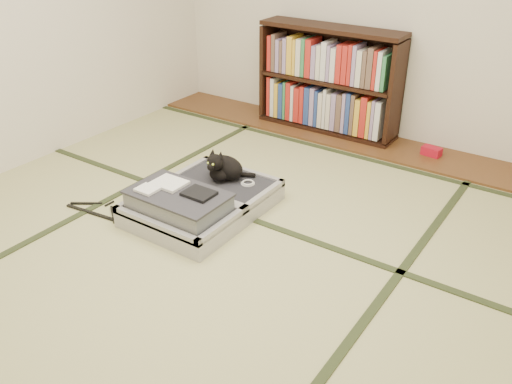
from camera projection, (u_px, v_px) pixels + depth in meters
The scene contains 9 objects.
floor at pixel (216, 249), 3.25m from camera, with size 4.50×4.50×0.00m, color tan.
wood_strip at pixel (358, 140), 4.70m from camera, with size 4.00×0.50×0.02m, color brown.
red_item at pixel (432, 151), 4.39m from camera, with size 0.15×0.09×0.07m, color #B50E23.
tatami_borders at pixel (262, 214), 3.60m from camera, with size 4.00×4.50×0.01m.
bookcase at pixel (329, 82), 4.72m from camera, with size 1.27×0.29×0.92m.
suitcase at pixel (199, 202), 3.56m from camera, with size 0.70×0.93×0.28m.
cat at pixel (223, 168), 3.72m from camera, with size 0.31×0.31×0.25m.
cable_coil at pixel (248, 183), 3.70m from camera, with size 0.10×0.10×0.02m.
hanger at pixel (96, 211), 3.64m from camera, with size 0.45×0.23×0.01m.
Camera 1 is at (1.72, -2.09, 1.84)m, focal length 38.00 mm.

